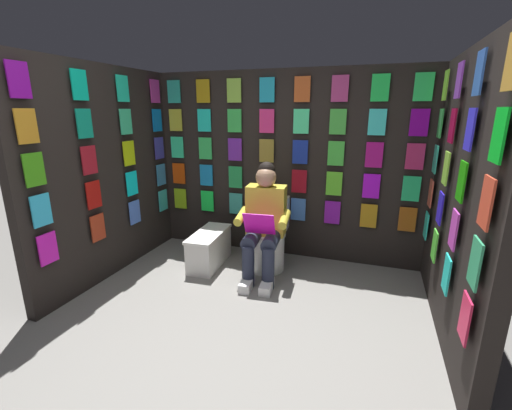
# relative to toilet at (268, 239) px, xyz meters

# --- Properties ---
(ground_plane) EXTENTS (30.00, 30.00, 0.00)m
(ground_plane) POSITION_rel_toilet_xyz_m (-0.05, 1.64, -0.33)
(ground_plane) COLOR gray
(display_wall_back) EXTENTS (3.21, 0.14, 2.13)m
(display_wall_back) POSITION_rel_toilet_xyz_m (-0.05, -0.45, 0.74)
(display_wall_back) COLOR black
(display_wall_back) RESTS_ON ground
(display_wall_left) EXTENTS (0.14, 2.04, 2.13)m
(display_wall_left) POSITION_rel_toilet_xyz_m (-1.66, 0.62, 0.74)
(display_wall_left) COLOR black
(display_wall_left) RESTS_ON ground
(display_wall_right) EXTENTS (0.14, 2.04, 2.13)m
(display_wall_right) POSITION_rel_toilet_xyz_m (1.55, 0.62, 0.74)
(display_wall_right) COLOR black
(display_wall_right) RESTS_ON ground
(toilet) EXTENTS (0.43, 0.57, 0.77)m
(toilet) POSITION_rel_toilet_xyz_m (0.00, 0.00, 0.00)
(toilet) COLOR white
(toilet) RESTS_ON ground
(person_reading) EXTENTS (0.55, 0.71, 1.19)m
(person_reading) POSITION_rel_toilet_xyz_m (-0.02, 0.23, 0.27)
(person_reading) COLOR gold
(person_reading) RESTS_ON ground
(comic_longbox_near) EXTENTS (0.34, 0.72, 0.38)m
(comic_longbox_near) POSITION_rel_toilet_xyz_m (0.64, 0.17, -0.13)
(comic_longbox_near) COLOR white
(comic_longbox_near) RESTS_ON ground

